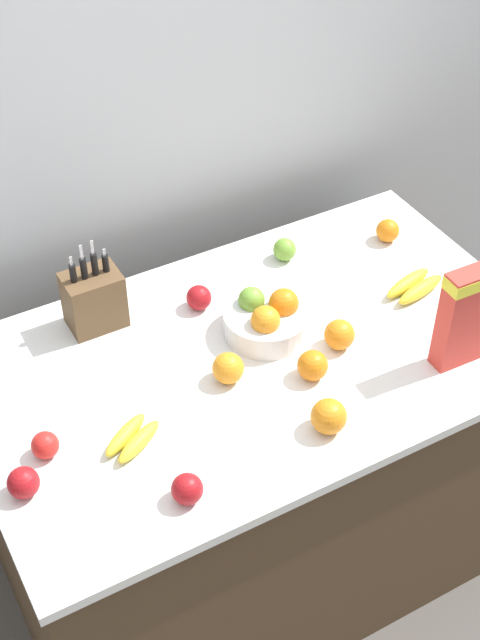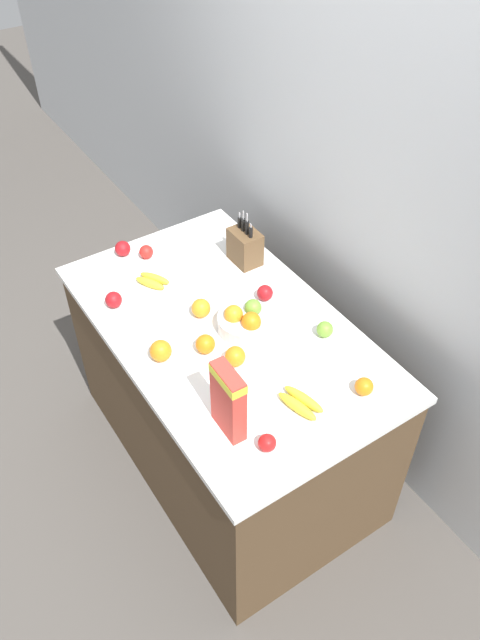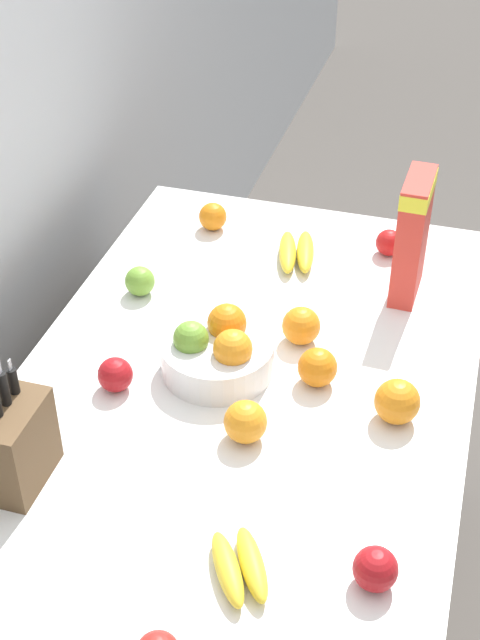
{
  "view_description": "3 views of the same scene",
  "coord_description": "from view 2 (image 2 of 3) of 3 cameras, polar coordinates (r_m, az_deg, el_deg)",
  "views": [
    {
      "loc": [
        -0.87,
        -1.48,
        2.56
      ],
      "look_at": [
        -0.05,
        0.01,
        1.04
      ],
      "focal_mm": 50.0,
      "sensor_mm": 36.0,
      "label": 1
    },
    {
      "loc": [
        1.63,
        -1.0,
        2.75
      ],
      "look_at": [
        0.09,
        0.01,
        1.01
      ],
      "focal_mm": 35.0,
      "sensor_mm": 36.0,
      "label": 2
    },
    {
      "loc": [
        -1.29,
        -0.38,
        2.11
      ],
      "look_at": [
        0.09,
        0.02,
        1.03
      ],
      "focal_mm": 50.0,
      "sensor_mm": 36.0,
      "label": 3
    }
  ],
  "objects": [
    {
      "name": "apple_near_bananas",
      "position": [
        2.77,
        -11.49,
        1.82
      ],
      "size": [
        0.07,
        0.07,
        0.07
      ],
      "primitive_type": "sphere",
      "color": "#A31419",
      "rests_on": "counter"
    },
    {
      "name": "apple_by_knife_block",
      "position": [
        2.76,
        2.3,
        2.49
      ],
      "size": [
        0.07,
        0.07,
        0.07
      ],
      "primitive_type": "sphere",
      "color": "#A31419",
      "rests_on": "counter"
    },
    {
      "name": "orange_back_center",
      "position": [
        2.52,
        -3.19,
        -2.21
      ],
      "size": [
        0.08,
        0.08,
        0.08
      ],
      "primitive_type": "sphere",
      "color": "orange",
      "rests_on": "counter"
    },
    {
      "name": "apple_middle",
      "position": [
        3.02,
        -8.57,
        6.18
      ],
      "size": [
        0.07,
        0.07,
        0.07
      ],
      "primitive_type": "sphere",
      "color": "red",
      "rests_on": "counter"
    },
    {
      "name": "fruit_bowl",
      "position": [
        2.6,
        0.49,
        -0.08
      ],
      "size": [
        0.23,
        0.23,
        0.13
      ],
      "color": "silver",
      "rests_on": "counter"
    },
    {
      "name": "banana_bunch_left",
      "position": [
        2.87,
        -8.01,
        3.58
      ],
      "size": [
        0.17,
        0.14,
        0.04
      ],
      "rotation": [
        0.0,
        0.0,
        3.66
      ],
      "color": "yellow",
      "rests_on": "counter"
    },
    {
      "name": "counter",
      "position": [
        2.98,
        -1.18,
        -6.92
      ],
      "size": [
        1.55,
        0.92,
        0.91
      ],
      "color": "#4C3823",
      "rests_on": "ground_plane"
    },
    {
      "name": "wall_back",
      "position": [
        2.75,
        10.74,
        10.68
      ],
      "size": [
        9.0,
        0.06,
        2.6
      ],
      "color": "silver",
      "rests_on": "ground_plane"
    },
    {
      "name": "orange_by_cereal",
      "position": [
        2.68,
        -3.59,
        1.09
      ],
      "size": [
        0.08,
        0.08,
        0.08
      ],
      "primitive_type": "sphere",
      "color": "orange",
      "rests_on": "counter"
    },
    {
      "name": "apple_leftmost",
      "position": [
        2.22,
        2.49,
        -11.16
      ],
      "size": [
        0.07,
        0.07,
        0.07
      ],
      "primitive_type": "sphere",
      "color": "red",
      "rests_on": "counter"
    },
    {
      "name": "banana_bunch_right",
      "position": [
        2.35,
        5.54,
        -7.53
      ],
      "size": [
        0.2,
        0.12,
        0.04
      ],
      "rotation": [
        0.0,
        0.0,
        3.47
      ],
      "color": "yellow",
      "rests_on": "counter"
    },
    {
      "name": "apple_rightmost",
      "position": [
        3.06,
        -10.68,
        6.44
      ],
      "size": [
        0.07,
        0.07,
        0.07
      ],
      "primitive_type": "sphere",
      "color": "#A31419",
      "rests_on": "counter"
    },
    {
      "name": "ground_plane",
      "position": [
        3.35,
        -1.06,
        -11.94
      ],
      "size": [
        14.0,
        14.0,
        0.0
      ],
      "primitive_type": "plane",
      "color": "#514C47"
    },
    {
      "name": "orange_front_center",
      "position": [
        2.42,
        11.28,
        -5.99
      ],
      "size": [
        0.07,
        0.07,
        0.07
      ],
      "primitive_type": "sphere",
      "color": "orange",
      "rests_on": "counter"
    },
    {
      "name": "orange_mid_left",
      "position": [
        2.47,
        -0.44,
        -3.35
      ],
      "size": [
        0.08,
        0.08,
        0.08
      ],
      "primitive_type": "sphere",
      "color": "orange",
      "rests_on": "counter"
    },
    {
      "name": "apple_front",
      "position": [
        2.61,
        7.76,
        -0.86
      ],
      "size": [
        0.07,
        0.07,
        0.07
      ],
      "primitive_type": "sphere",
      "color": "#6B9E33",
      "rests_on": "counter"
    },
    {
      "name": "cereal_box",
      "position": [
        2.17,
        -1.08,
        -7.24
      ],
      "size": [
        0.16,
        0.06,
        0.3
      ],
      "rotation": [
        0.0,
        0.0,
        -0.03
      ],
      "color": "red",
      "rests_on": "counter"
    },
    {
      "name": "orange_front_right",
      "position": [
        2.5,
        -7.26,
        -2.81
      ],
      "size": [
        0.09,
        0.09,
        0.09
      ],
      "primitive_type": "sphere",
      "color": "orange",
      "rests_on": "counter"
    },
    {
      "name": "knife_block",
      "position": [
        2.94,
        0.46,
        6.75
      ],
      "size": [
        0.15,
        0.11,
        0.28
      ],
      "color": "brown",
      "rests_on": "counter"
    }
  ]
}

